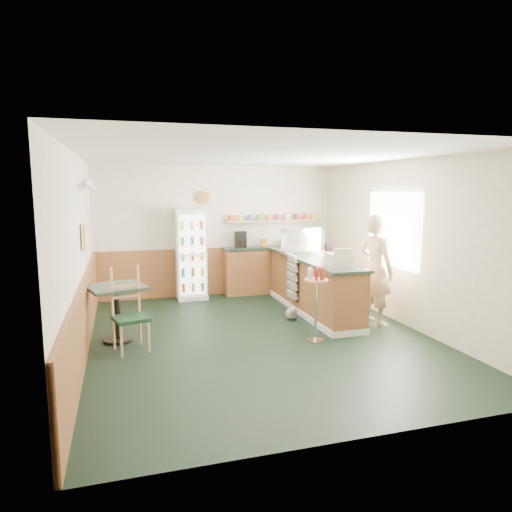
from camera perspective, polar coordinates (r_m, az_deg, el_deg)
name	(u,v)px	position (r m, az deg, el deg)	size (l,w,h in m)	color
ground	(259,337)	(7.05, 0.34, -10.05)	(6.00, 6.00, 0.00)	black
room_envelope	(232,233)	(7.37, -2.99, 2.89)	(5.04, 6.02, 2.72)	#F1E8CD
service_counter	(313,287)	(8.36, 7.10, -3.89)	(0.68, 3.01, 1.01)	brown
back_counter	(274,267)	(9.86, 2.24, -1.40)	(2.24, 0.42, 1.69)	brown
drinks_fridge	(191,254)	(9.33, -8.14, 0.23)	(0.61, 0.52, 1.84)	silver
display_case	(301,241)	(8.78, 5.63, 1.88)	(0.81, 0.42, 0.46)	silver
cash_register	(339,260)	(7.35, 10.29, -0.47)	(0.36, 0.38, 0.21)	beige
shopkeeper	(376,269)	(7.74, 14.83, -1.64)	(0.61, 0.44, 1.84)	tan
condiment_stand	(316,293)	(6.72, 7.52, -4.59)	(0.35, 0.35, 1.09)	silver
newspaper_rack	(292,277)	(8.28, 4.58, -2.67)	(0.09, 0.41, 0.83)	black
cafe_table	(117,302)	(7.00, -17.01, -5.56)	(0.95, 0.95, 0.83)	black
cafe_chair	(130,307)	(6.61, -15.48, -6.13)	(0.53, 0.53, 1.16)	black
dog_doorstop	(292,313)	(7.92, 4.50, -7.13)	(0.20, 0.26, 0.24)	#989893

